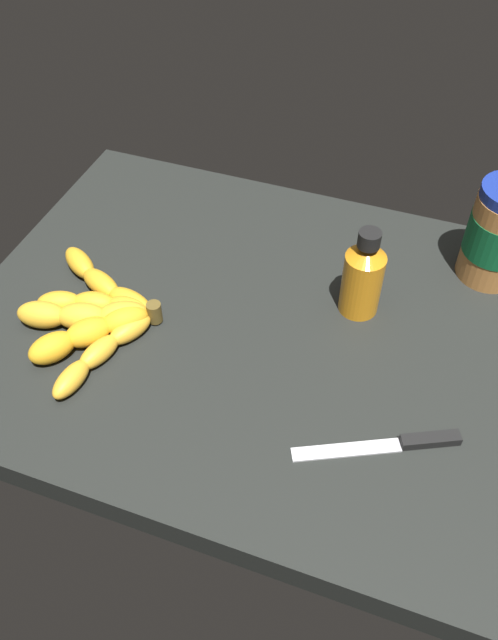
{
  "coord_description": "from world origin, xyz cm",
  "views": [
    {
      "loc": [
        18.0,
        -57.14,
        65.41
      ],
      "look_at": [
        -1.26,
        -3.86,
        4.4
      ],
      "focal_mm": 36.61,
      "sensor_mm": 36.0,
      "label": 1
    }
  ],
  "objects": [
    {
      "name": "banana_bunch",
      "position": [
        -22.07,
        -7.93,
        1.71
      ],
      "size": [
        19.48,
        25.74,
        3.76
      ],
      "color": "gold",
      "rests_on": "ground_plane"
    },
    {
      "name": "butter_knife",
      "position": [
        19.69,
        -13.23,
        0.46
      ],
      "size": [
        18.49,
        10.21,
        1.2
      ],
      "color": "silver",
      "rests_on": "ground_plane"
    },
    {
      "name": "honey_bottle",
      "position": [
        10.77,
        7.37,
        6.0
      ],
      "size": [
        5.46,
        5.46,
        13.45
      ],
      "color": "orange",
      "rests_on": "ground_plane"
    },
    {
      "name": "ground_plane",
      "position": [
        0.0,
        0.0,
        -2.08
      ],
      "size": [
        82.68,
        61.77,
        4.16
      ],
      "primitive_type": "cube",
      "color": "black"
    }
  ]
}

